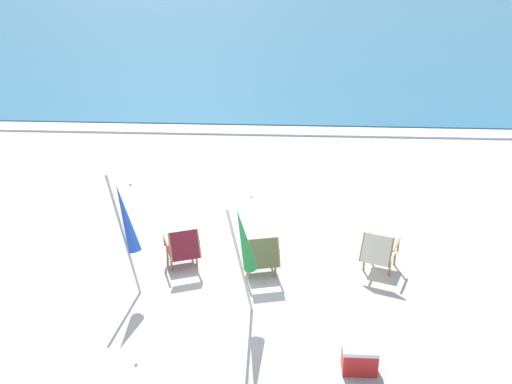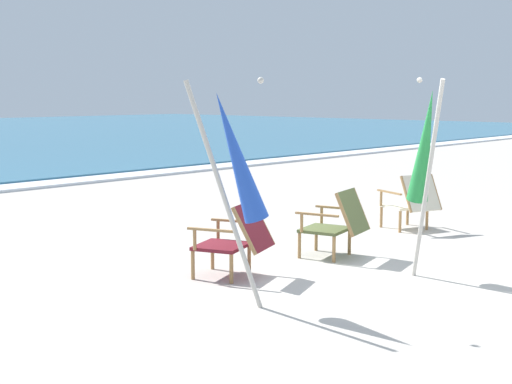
{
  "view_description": "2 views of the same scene",
  "coord_description": "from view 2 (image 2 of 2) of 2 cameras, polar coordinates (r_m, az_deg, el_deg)",
  "views": [
    {
      "loc": [
        0.8,
        -8.15,
        5.64
      ],
      "look_at": [
        0.19,
        2.89,
        0.85
      ],
      "focal_mm": 42.0,
      "sensor_mm": 36.0,
      "label": 1
    },
    {
      "loc": [
        -6.19,
        -3.73,
        1.87
      ],
      "look_at": [
        0.35,
        2.32,
        0.66
      ],
      "focal_mm": 50.0,
      "sensor_mm": 36.0,
      "label": 2
    }
  ],
  "objects": [
    {
      "name": "ground_plane",
      "position": [
        7.47,
        11.44,
        -6.95
      ],
      "size": [
        80.0,
        80.0,
        0.0
      ],
      "primitive_type": "plane",
      "color": "#B2AAA0"
    },
    {
      "name": "beach_chair_back_left",
      "position": [
        8.29,
        6.54,
        -2.36
      ],
      "size": [
        0.72,
        0.83,
        0.8
      ],
      "color": "#515B33",
      "rests_on": "ground"
    },
    {
      "name": "beach_chair_mid_center",
      "position": [
        10.14,
        12.36,
        -0.66
      ],
      "size": [
        0.8,
        0.89,
        0.79
      ],
      "color": "beige",
      "rests_on": "ground"
    },
    {
      "name": "beach_chair_far_center",
      "position": [
        7.34,
        -1.61,
        -3.65
      ],
      "size": [
        0.8,
        0.9,
        0.79
      ],
      "color": "maroon",
      "rests_on": "ground"
    },
    {
      "name": "umbrella_furled_blue",
      "position": [
        6.14,
        -1.61,
        2.64
      ],
      "size": [
        0.66,
        0.55,
        2.04
      ],
      "color": "#B7B2A8",
      "rests_on": "ground"
    },
    {
      "name": "umbrella_furled_green",
      "position": [
        7.33,
        13.36,
        3.4
      ],
      "size": [
        0.5,
        0.6,
        2.06
      ],
      "color": "#B7B2A8",
      "rests_on": "ground"
    }
  ]
}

